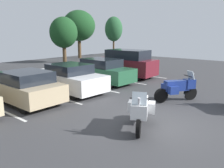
{
  "coord_description": "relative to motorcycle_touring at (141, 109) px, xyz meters",
  "views": [
    {
      "loc": [
        -6.97,
        -3.87,
        3.11
      ],
      "look_at": [
        0.13,
        2.13,
        1.08
      ],
      "focal_mm": 36.8,
      "sensor_mm": 36.0,
      "label": 1
    }
  ],
  "objects": [
    {
      "name": "car_green",
      "position": [
        4.68,
        6.23,
        0.09
      ],
      "size": [
        1.99,
        4.89,
        1.55
      ],
      "color": "#235638",
      "rests_on": "ground"
    },
    {
      "name": "tree_center_right",
      "position": [
        20.51,
        18.25,
        3.15
      ],
      "size": [
        2.59,
        2.59,
        5.62
      ],
      "color": "#4C3823",
      "rests_on": "ground"
    },
    {
      "name": "tree_right",
      "position": [
        14.45,
        19.08,
        3.49
      ],
      "size": [
        4.21,
        4.21,
        6.13
      ],
      "color": "#4C3823",
      "rests_on": "ground"
    },
    {
      "name": "car_maroon",
      "position": [
        7.41,
        6.19,
        0.32
      ],
      "size": [
        2.09,
        4.72,
        1.99
      ],
      "color": "maroon",
      "rests_on": "ground"
    },
    {
      "name": "ground",
      "position": [
        0.83,
        -0.08,
        -0.72
      ],
      "size": [
        44.0,
        44.0,
        0.1
      ],
      "primitive_type": "cube",
      "color": "#38383A"
    },
    {
      "name": "motorcycle_second",
      "position": [
        3.85,
        0.44,
        -0.0
      ],
      "size": [
        1.96,
        1.35,
        1.42
      ],
      "color": "black",
      "rests_on": "ground"
    },
    {
      "name": "car_tan",
      "position": [
        -0.93,
        5.79,
        0.06
      ],
      "size": [
        1.91,
        4.35,
        1.49
      ],
      "color": "tan",
      "rests_on": "ground"
    },
    {
      "name": "parking_stripes",
      "position": [
        -0.8,
        6.06,
        -0.66
      ],
      "size": [
        19.18,
        5.15,
        0.01
      ],
      "color": "silver",
      "rests_on": "ground"
    },
    {
      "name": "motorcycle_touring",
      "position": [
        0.0,
        0.0,
        0.0
      ],
      "size": [
        1.97,
        1.32,
        1.41
      ],
      "color": "black",
      "rests_on": "ground"
    },
    {
      "name": "tree_left",
      "position": [
        9.96,
        16.56,
        2.6
      ],
      "size": [
        3.02,
        3.02,
        4.96
      ],
      "color": "#4C3823",
      "rests_on": "ground"
    },
    {
      "name": "car_white",
      "position": [
        1.73,
        5.91,
        0.07
      ],
      "size": [
        2.12,
        4.85,
        1.54
      ],
      "color": "white",
      "rests_on": "ground"
    }
  ]
}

